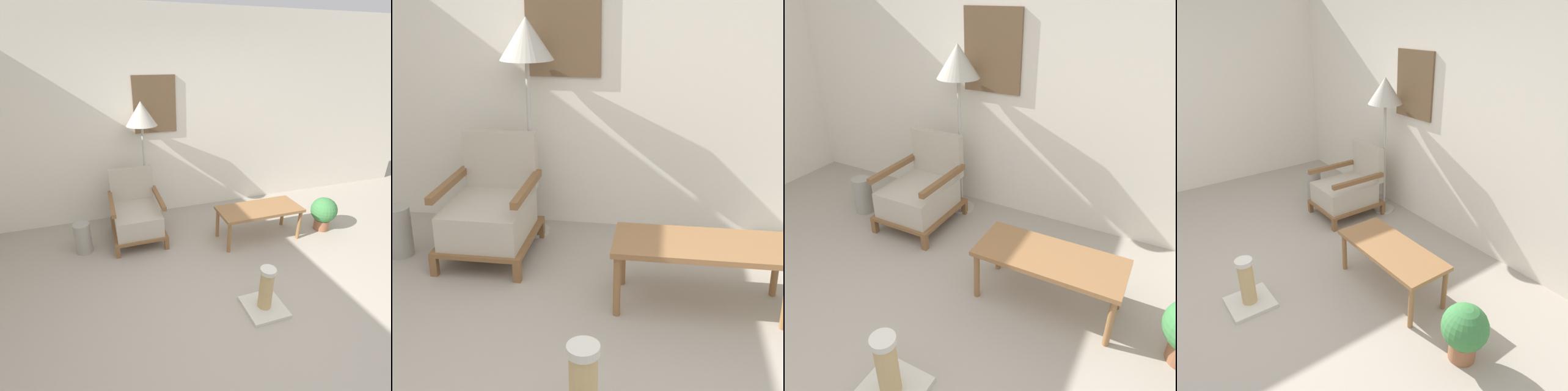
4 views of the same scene
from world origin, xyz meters
TOP-DOWN VIEW (x-y plane):
  - ground_plane at (0.00, 0.00)m, footprint 14.00×14.00m
  - wall_back at (-0.00, 2.45)m, footprint 8.00×0.09m
  - wall_left at (-2.77, 0.50)m, footprint 0.06×8.00m
  - armchair at (-0.82, 1.78)m, footprint 0.62×0.74m
  - floor_lamp at (-0.61, 2.17)m, footprint 0.39×0.39m
  - coffee_table at (0.63, 1.29)m, footprint 1.03×0.45m
  - vase at (-1.47, 1.65)m, footprint 0.19×0.19m
  - potted_plant at (1.55, 1.21)m, footprint 0.33×0.33m
  - scratching_post at (0.10, 0.18)m, footprint 0.36×0.36m

SIDE VIEW (x-z plane):
  - ground_plane at x=0.00m, z-range 0.00..0.00m
  - scratching_post at x=0.10m, z-range -0.07..0.38m
  - vase at x=-1.47m, z-range 0.00..0.37m
  - potted_plant at x=1.55m, z-range 0.03..0.48m
  - armchair at x=-0.82m, z-range -0.09..0.75m
  - coffee_table at x=0.63m, z-range 0.16..0.58m
  - wall_left at x=-2.77m, z-range 0.00..2.70m
  - wall_back at x=0.00m, z-range 0.00..2.70m
  - floor_lamp at x=-0.61m, z-range 0.59..2.22m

